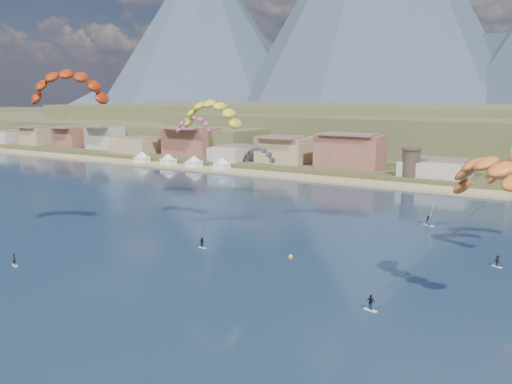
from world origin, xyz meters
TOP-DOWN VIEW (x-y plane):
  - ground at (0.00, 0.00)m, footprint 2400.00×2400.00m
  - beach at (0.00, 106.00)m, footprint 2200.00×12.00m
  - town at (-40.00, 122.00)m, footprint 400.00×24.00m
  - watchtower at (5.00, 114.00)m, footprint 5.82×5.82m
  - beach_tents at (-76.25, 106.00)m, footprint 43.40×6.40m
  - kitesurfer_red at (-30.14, 19.45)m, footprint 14.02×21.44m
  - kitesurfer_yellow at (-14.04, 39.01)m, footprint 12.83×15.08m
  - kitesurfer_orange at (37.39, 25.17)m, footprint 19.20×15.03m
  - distant_kite_pink at (-34.88, 60.61)m, footprint 9.86×7.96m
  - distant_kite_dark at (-23.81, 73.10)m, footprint 9.71×6.78m
  - windsurfer at (21.94, 64.05)m, footprint 2.86×2.98m
  - buoy at (7.39, 30.76)m, footprint 0.71×0.71m

SIDE VIEW (x-z plane):
  - ground at x=0.00m, z-range 0.00..0.00m
  - buoy at x=7.39m, z-range -0.23..0.48m
  - beach at x=0.00m, z-range -0.20..0.70m
  - windsurfer at x=21.94m, z-range -0.85..3.81m
  - beach_tents at x=-76.25m, z-range 1.21..6.21m
  - watchtower at x=5.00m, z-range 2.07..10.67m
  - town at x=-40.00m, z-range 2.00..14.00m
  - distant_kite_dark at x=-23.81m, z-range 4.09..19.10m
  - kitesurfer_orange at x=37.39m, z-range 5.96..28.37m
  - distant_kite_pink at x=-34.88m, z-range 8.44..30.98m
  - kitesurfer_yellow at x=-14.04m, z-range 9.78..36.95m
  - kitesurfer_red at x=-30.14m, z-range 12.09..44.85m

